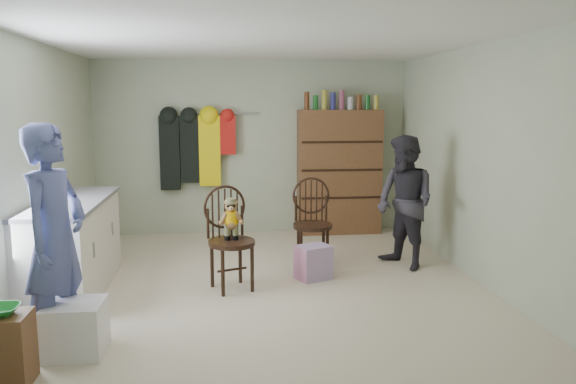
{
  "coord_description": "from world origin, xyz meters",
  "views": [
    {
      "loc": [
        -0.44,
        -5.69,
        1.88
      ],
      "look_at": [
        0.25,
        0.2,
        0.95
      ],
      "focal_mm": 35.0,
      "sensor_mm": 36.0,
      "label": 1
    }
  ],
  "objects": [
    {
      "name": "plastic_tub",
      "position": [
        -1.57,
        -1.49,
        0.2
      ],
      "size": [
        0.43,
        0.41,
        0.4
      ],
      "primitive_type": "cube",
      "rotation": [
        0.0,
        0.0,
        -0.03
      ],
      "color": "white",
      "rests_on": "ground"
    },
    {
      "name": "ground_plane",
      "position": [
        0.0,
        0.0,
        0.0
      ],
      "size": [
        5.0,
        5.0,
        0.0
      ],
      "primitive_type": "plane",
      "color": "beige",
      "rests_on": "ground"
    },
    {
      "name": "bowl",
      "position": [
        -1.92,
        -1.94,
        0.53
      ],
      "size": [
        0.24,
        0.24,
        0.06
      ],
      "primitive_type": "imported",
      "color": "green",
      "rests_on": "stool"
    },
    {
      "name": "coat_rack",
      "position": [
        -0.83,
        2.38,
        1.25
      ],
      "size": [
        1.42,
        0.12,
        1.09
      ],
      "color": "#99999E",
      "rests_on": "ground"
    },
    {
      "name": "chair_far",
      "position": [
        0.59,
        0.68,
        0.55
      ],
      "size": [
        0.47,
        0.47,
        1.03
      ],
      "rotation": [
        0.0,
        0.0,
        -0.04
      ],
      "color": "black",
      "rests_on": "ground"
    },
    {
      "name": "stool",
      "position": [
        -1.92,
        -1.94,
        0.25
      ],
      "size": [
        0.35,
        0.3,
        0.5
      ],
      "primitive_type": "cube",
      "color": "brown",
      "rests_on": "ground"
    },
    {
      "name": "dresser",
      "position": [
        1.25,
        2.3,
        0.91
      ],
      "size": [
        1.2,
        0.39,
        2.08
      ],
      "color": "brown",
      "rests_on": "ground"
    },
    {
      "name": "person_right",
      "position": [
        1.63,
        0.44,
        0.77
      ],
      "size": [
        0.84,
        0.92,
        1.53
      ],
      "primitive_type": "imported",
      "rotation": [
        0.0,
        0.0,
        -1.13
      ],
      "color": "#2D2B33",
      "rests_on": "ground"
    },
    {
      "name": "room_walls",
      "position": [
        0.0,
        0.53,
        1.58
      ],
      "size": [
        5.0,
        5.0,
        5.0
      ],
      "color": "#B2BA9C",
      "rests_on": "ground"
    },
    {
      "name": "striped_bag",
      "position": [
        0.52,
        0.13,
        0.18
      ],
      "size": [
        0.43,
        0.39,
        0.37
      ],
      "primitive_type": "cube",
      "rotation": [
        0.0,
        0.0,
        0.41
      ],
      "color": "pink",
      "rests_on": "ground"
    },
    {
      "name": "chair_front",
      "position": [
        -0.38,
        -0.07,
        0.61
      ],
      "size": [
        0.6,
        0.6,
        1.06
      ],
      "rotation": [
        0.0,
        0.0,
        0.35
      ],
      "color": "black",
      "rests_on": "ground"
    },
    {
      "name": "person_left",
      "position": [
        -1.71,
        -1.39,
        0.87
      ],
      "size": [
        0.59,
        0.73,
        1.75
      ],
      "primitive_type": "imported",
      "rotation": [
        0.0,
        0.0,
        1.27
      ],
      "color": "#525A97",
      "rests_on": "ground"
    },
    {
      "name": "counter",
      "position": [
        -1.95,
        0.0,
        0.47
      ],
      "size": [
        0.64,
        1.86,
        0.94
      ],
      "color": "silver",
      "rests_on": "ground"
    }
  ]
}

